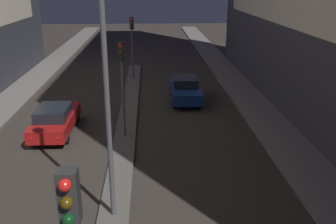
{
  "coord_description": "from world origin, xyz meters",
  "views": [
    {
      "loc": [
        1.27,
        -2.32,
        7.54
      ],
      "look_at": [
        2.28,
        17.3,
        0.53
      ],
      "focal_mm": 40.0,
      "sensor_mm": 36.0,
      "label": 1
    }
  ],
  "objects_px": {
    "traffic_light_mid": "(122,68)",
    "traffic_light_far": "(132,34)",
    "car_right_lane": "(185,90)",
    "street_lamp": "(104,37)",
    "car_left_lane": "(55,119)"
  },
  "relations": [
    {
      "from": "traffic_light_mid",
      "to": "car_left_lane",
      "type": "height_order",
      "value": "traffic_light_mid"
    },
    {
      "from": "car_right_lane",
      "to": "street_lamp",
      "type": "bearing_deg",
      "value": -106.04
    },
    {
      "from": "traffic_light_mid",
      "to": "traffic_light_far",
      "type": "height_order",
      "value": "same"
    },
    {
      "from": "street_lamp",
      "to": "car_left_lane",
      "type": "height_order",
      "value": "street_lamp"
    },
    {
      "from": "street_lamp",
      "to": "car_left_lane",
      "type": "distance_m",
      "value": 9.79
    },
    {
      "from": "traffic_light_mid",
      "to": "car_left_lane",
      "type": "xyz_separation_m",
      "value": [
        -3.58,
        0.86,
        -2.81
      ]
    },
    {
      "from": "traffic_light_mid",
      "to": "car_right_lane",
      "type": "bearing_deg",
      "value": 58.56
    },
    {
      "from": "traffic_light_far",
      "to": "street_lamp",
      "type": "height_order",
      "value": "street_lamp"
    },
    {
      "from": "car_right_lane",
      "to": "traffic_light_far",
      "type": "bearing_deg",
      "value": 121.16
    },
    {
      "from": "traffic_light_mid",
      "to": "street_lamp",
      "type": "relative_size",
      "value": 0.54
    },
    {
      "from": "traffic_light_far",
      "to": "car_right_lane",
      "type": "bearing_deg",
      "value": -58.84
    },
    {
      "from": "traffic_light_far",
      "to": "car_left_lane",
      "type": "xyz_separation_m",
      "value": [
        -3.58,
        -10.92,
        -2.81
      ]
    },
    {
      "from": "traffic_light_mid",
      "to": "traffic_light_far",
      "type": "relative_size",
      "value": 1.0
    },
    {
      "from": "traffic_light_far",
      "to": "car_right_lane",
      "type": "height_order",
      "value": "traffic_light_far"
    },
    {
      "from": "traffic_light_far",
      "to": "street_lamp",
      "type": "distance_m",
      "value": 18.54
    }
  ]
}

